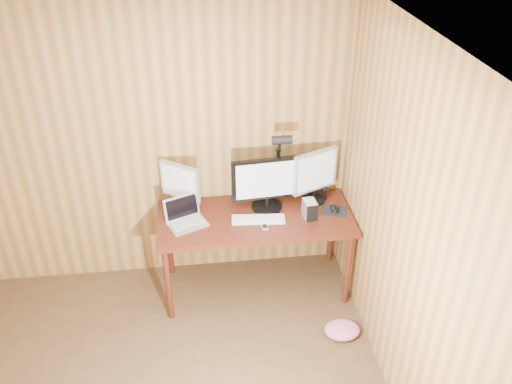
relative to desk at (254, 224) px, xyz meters
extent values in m
plane|color=silver|center=(-0.93, -1.70, 1.87)|extent=(4.00, 4.00, 0.00)
plane|color=#A1723A|center=(-0.93, 0.30, 0.62)|extent=(4.00, 0.00, 4.00)
plane|color=#A1723A|center=(0.82, -1.70, 0.62)|extent=(0.00, 4.00, 4.00)
cube|color=#491B0F|center=(0.00, -0.07, 0.10)|extent=(1.60, 0.70, 0.04)
cube|color=#491B0F|center=(0.00, 0.25, -0.17)|extent=(1.48, 0.02, 0.51)
cylinder|color=#491B0F|center=(-0.74, -0.36, -0.27)|extent=(0.05, 0.05, 0.71)
cylinder|color=#491B0F|center=(-0.74, 0.22, -0.27)|extent=(0.05, 0.05, 0.71)
cylinder|color=#491B0F|center=(0.74, -0.36, -0.27)|extent=(0.05, 0.05, 0.71)
cylinder|color=#491B0F|center=(0.74, 0.22, -0.27)|extent=(0.05, 0.05, 0.71)
cylinder|color=black|center=(0.11, 0.06, 0.13)|extent=(0.26, 0.26, 0.02)
cylinder|color=black|center=(0.11, 0.06, 0.18)|extent=(0.04, 0.04, 0.08)
cube|color=black|center=(0.11, 0.06, 0.40)|extent=(0.59, 0.09, 0.37)
cube|color=silver|center=(0.12, 0.03, 0.40)|extent=(0.52, 0.05, 0.32)
cylinder|color=black|center=(-0.60, 0.14, 0.13)|extent=(0.17, 0.17, 0.02)
cylinder|color=black|center=(-0.60, 0.14, 0.18)|extent=(0.03, 0.03, 0.08)
cube|color=#B8B8BD|center=(-0.60, 0.14, 0.38)|extent=(0.32, 0.24, 0.32)
cube|color=silver|center=(-0.61, 0.12, 0.38)|extent=(0.27, 0.19, 0.27)
cylinder|color=black|center=(0.53, 0.12, 0.13)|extent=(0.20, 0.20, 0.02)
cylinder|color=black|center=(0.53, 0.12, 0.19)|extent=(0.04, 0.04, 0.09)
cube|color=#B8B8BD|center=(0.53, 0.12, 0.41)|extent=(0.40, 0.21, 0.36)
cube|color=silver|center=(0.54, 0.10, 0.41)|extent=(0.34, 0.15, 0.31)
cube|color=silver|center=(-0.55, -0.12, 0.13)|extent=(0.35, 0.31, 0.02)
cube|color=silver|center=(-0.59, -0.03, 0.24)|extent=(0.29, 0.16, 0.20)
cube|color=black|center=(-0.59, -0.03, 0.24)|extent=(0.25, 0.13, 0.16)
cube|color=#B2B2B7|center=(-0.55, -0.12, 0.14)|extent=(0.28, 0.22, 0.00)
cube|color=white|center=(0.02, -0.13, 0.13)|extent=(0.44, 0.17, 0.02)
cube|color=white|center=(0.02, -0.13, 0.14)|extent=(0.41, 0.14, 0.00)
cube|color=black|center=(0.67, -0.07, 0.12)|extent=(0.25, 0.23, 0.00)
ellipsoid|color=black|center=(0.67, -0.07, 0.14)|extent=(0.09, 0.12, 0.04)
cube|color=silver|center=(0.44, -0.13, 0.20)|extent=(0.11, 0.14, 0.15)
cube|color=black|center=(0.45, -0.20, 0.20)|extent=(0.09, 0.02, 0.15)
cube|color=silver|center=(0.06, -0.23, 0.13)|extent=(0.05, 0.09, 0.01)
cube|color=black|center=(0.06, -0.23, 0.13)|extent=(0.04, 0.06, 0.00)
cylinder|color=black|center=(0.62, 0.12, 0.18)|extent=(0.05, 0.05, 0.11)
cube|color=black|center=(0.23, 0.24, 0.11)|extent=(0.05, 0.06, 0.06)
cylinder|color=black|center=(0.23, 0.24, 0.34)|extent=(0.03, 0.03, 0.44)
sphere|color=black|center=(0.23, 0.24, 0.57)|extent=(0.05, 0.05, 0.05)
cylinder|color=black|center=(0.23, 0.17, 0.65)|extent=(0.02, 0.16, 0.18)
cylinder|color=black|center=(0.23, 0.08, 0.73)|extent=(0.16, 0.07, 0.07)
camera|label=1|loc=(-0.44, -3.72, 2.63)|focal=38.00mm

